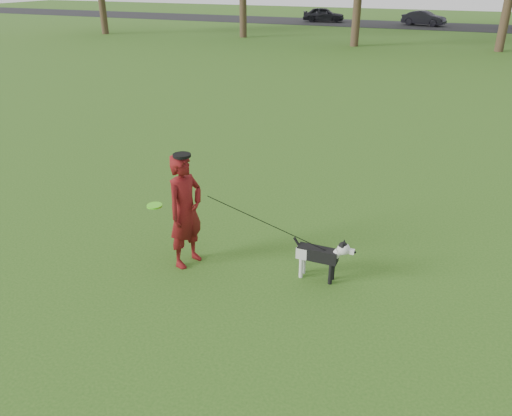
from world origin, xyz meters
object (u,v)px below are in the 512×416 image
at_px(man, 186,211).
at_px(car_left, 324,14).
at_px(dog, 322,254).
at_px(car_mid, 424,18).

height_order(man, car_left, man).
height_order(dog, car_mid, car_mid).
distance_m(man, car_mid, 39.97).
bearing_deg(man, car_mid, 14.93).
bearing_deg(car_mid, car_left, 103.98).
bearing_deg(man, dog, -66.63).
xyz_separation_m(dog, car_left, (-11.27, 39.63, 0.20)).
height_order(car_left, car_mid, car_left).
bearing_deg(dog, man, -170.53).
bearing_deg(dog, car_mid, 93.97).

